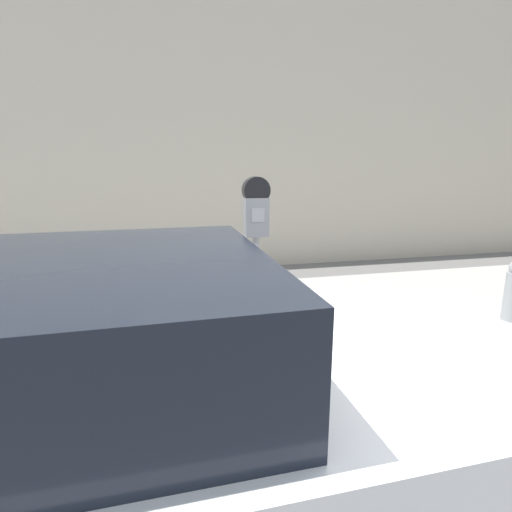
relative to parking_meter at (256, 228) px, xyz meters
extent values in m
plane|color=slate|center=(0.26, -1.18, -1.32)|extent=(60.00, 60.00, 0.00)
cube|color=#ADAAA3|center=(0.26, 1.02, -1.26)|extent=(24.00, 2.80, 0.12)
cube|color=beige|center=(0.26, 3.90, 1.38)|extent=(24.00, 0.30, 5.41)
cylinder|color=gray|center=(0.00, 0.00, -0.64)|extent=(0.06, 0.06, 1.13)
cube|color=slate|center=(0.00, 0.00, 0.09)|extent=(0.20, 0.14, 0.32)
cube|color=gray|center=(0.00, -0.07, 0.11)|extent=(0.11, 0.01, 0.11)
cylinder|color=black|center=(0.00, 0.00, 0.31)|extent=(0.22, 0.11, 0.22)
cylinder|color=black|center=(0.09, -0.66, -0.98)|extent=(0.68, 0.23, 0.68)
cube|color=white|center=(-1.25, -1.48, -0.73)|extent=(4.41, 1.88, 0.68)
cube|color=black|center=(-1.36, -1.48, -0.13)|extent=(2.15, 1.62, 0.51)
camera|label=1|loc=(-0.74, -3.22, 0.51)|focal=28.00mm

